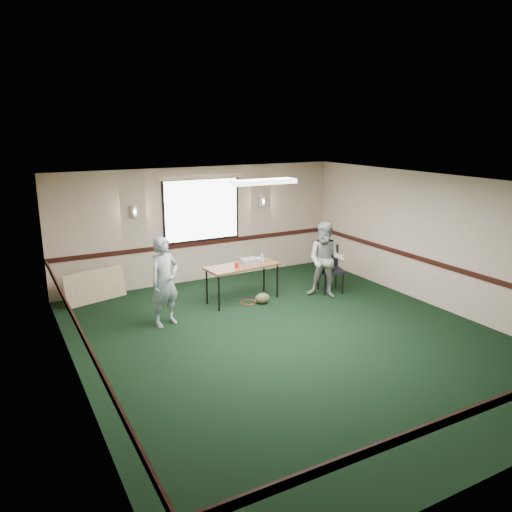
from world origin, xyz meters
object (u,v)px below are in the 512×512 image
projector (249,261)px  conference_chair (329,265)px  person_left (165,282)px  person_right (326,260)px  folding_table (243,268)px

projector → conference_chair: conference_chair is taller
person_left → person_right: size_ratio=1.02×
projector → person_right: person_right is taller
folding_table → person_left: person_left is taller
projector → conference_chair: bearing=-9.3°
folding_table → person_right: 1.80m
folding_table → projector: (0.18, 0.04, 0.11)m
folding_table → conference_chair: (2.03, -0.30, -0.13)m
person_right → person_left: bearing=-136.0°
folding_table → person_left: size_ratio=0.97×
folding_table → conference_chair: conference_chair is taller
person_left → person_right: (3.54, -0.13, -0.02)m
conference_chair → person_right: size_ratio=0.62×
conference_chair → person_left: bearing=-161.5°
folding_table → conference_chair: 2.05m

